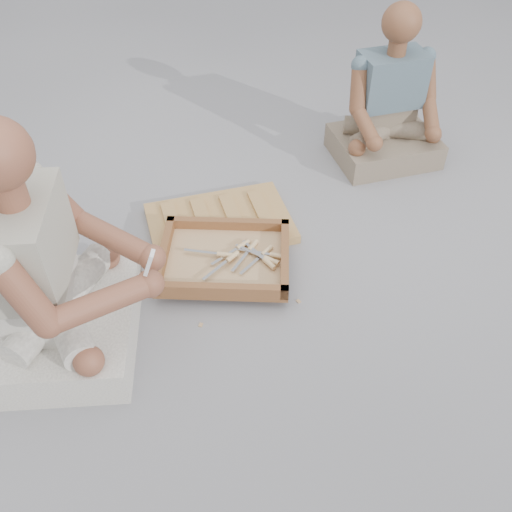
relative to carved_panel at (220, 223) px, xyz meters
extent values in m
plane|color=#96959A|center=(0.14, -0.63, -0.02)|extent=(60.00, 60.00, 0.00)
cube|color=#A4813F|center=(0.00, 0.00, 0.00)|extent=(0.70, 0.49, 0.04)
cube|color=brown|center=(-0.03, -0.30, 0.03)|extent=(0.66, 0.58, 0.02)
cube|color=brown|center=(0.02, -0.10, 0.07)|extent=(0.55, 0.17, 0.06)
cube|color=brown|center=(-0.08, -0.50, 0.07)|extent=(0.55, 0.17, 0.06)
cube|color=brown|center=(0.23, -0.37, 0.07)|extent=(0.15, 0.44, 0.06)
cube|color=brown|center=(-0.28, -0.23, 0.07)|extent=(0.15, 0.44, 0.06)
cube|color=tan|center=(-0.03, -0.30, 0.04)|extent=(0.58, 0.49, 0.01)
cube|color=silver|center=(0.04, -0.34, 0.06)|extent=(0.11, 0.12, 0.00)
cylinder|color=tan|center=(0.11, -0.26, 0.06)|extent=(0.06, 0.07, 0.02)
cube|color=silver|center=(-0.13, -0.26, 0.07)|extent=(0.14, 0.07, 0.00)
cylinder|color=tan|center=(-0.02, -0.30, 0.07)|extent=(0.07, 0.05, 0.02)
cube|color=silver|center=(0.08, -0.37, 0.06)|extent=(0.12, 0.11, 0.00)
cylinder|color=tan|center=(0.16, -0.30, 0.06)|extent=(0.07, 0.06, 0.02)
cube|color=silver|center=(0.11, -0.29, 0.07)|extent=(0.08, 0.14, 0.00)
cylinder|color=tan|center=(0.15, -0.39, 0.07)|extent=(0.05, 0.07, 0.02)
cube|color=silver|center=(-0.03, -0.30, 0.06)|extent=(0.14, 0.09, 0.00)
cylinder|color=tan|center=(0.07, -0.24, 0.06)|extent=(0.07, 0.06, 0.02)
cube|color=silver|center=(0.10, -0.30, 0.06)|extent=(0.14, 0.08, 0.00)
cylinder|color=tan|center=(0.20, -0.35, 0.06)|extent=(0.07, 0.05, 0.02)
cube|color=silver|center=(-0.08, -0.38, 0.07)|extent=(0.13, 0.10, 0.00)
cylinder|color=tan|center=(0.01, -0.32, 0.07)|extent=(0.07, 0.06, 0.02)
cube|color=silver|center=(0.09, -0.30, 0.07)|extent=(0.12, 0.11, 0.00)
cylinder|color=tan|center=(0.17, -0.37, 0.07)|extent=(0.07, 0.06, 0.02)
cube|color=tan|center=(0.16, -0.32, -0.02)|extent=(0.02, 0.02, 0.00)
cube|color=tan|center=(-0.08, 0.03, -0.02)|extent=(0.02, 0.02, 0.00)
cube|color=tan|center=(-0.18, -0.59, -0.02)|extent=(0.02, 0.02, 0.00)
cube|color=tan|center=(-0.13, 0.05, -0.02)|extent=(0.02, 0.02, 0.00)
cube|color=tan|center=(-0.09, -0.21, -0.02)|extent=(0.02, 0.02, 0.00)
cube|color=tan|center=(-0.21, -0.12, -0.02)|extent=(0.02, 0.02, 0.00)
cube|color=tan|center=(-0.01, 0.01, -0.02)|extent=(0.02, 0.02, 0.00)
cube|color=tan|center=(-0.24, -0.37, -0.02)|extent=(0.02, 0.02, 0.00)
cube|color=tan|center=(-0.35, -0.18, -0.02)|extent=(0.02, 0.02, 0.00)
cube|color=tan|center=(0.08, -0.35, -0.02)|extent=(0.02, 0.02, 0.00)
cube|color=tan|center=(0.00, 0.09, -0.02)|extent=(0.02, 0.02, 0.00)
cube|color=tan|center=(0.24, -0.55, -0.02)|extent=(0.02, 0.02, 0.00)
cube|color=tan|center=(0.17, -0.11, -0.02)|extent=(0.02, 0.02, 0.00)
cube|color=silver|center=(-0.68, -0.55, 0.06)|extent=(0.58, 0.69, 0.16)
cube|color=silver|center=(-0.74, -0.55, 0.24)|extent=(0.26, 0.37, 0.20)
cube|color=#AEAA9A|center=(-0.73, -0.55, 0.50)|extent=(0.29, 0.42, 0.33)
sphere|color=brown|center=(-0.33, -0.54, 0.34)|extent=(0.10, 0.10, 0.10)
sphere|color=brown|center=(-0.34, -0.67, 0.34)|extent=(0.10, 0.10, 0.10)
cube|color=#816C5D|center=(0.99, 0.40, 0.05)|extent=(0.56, 0.46, 0.14)
cube|color=#816C5D|center=(0.98, 0.46, 0.20)|extent=(0.31, 0.21, 0.17)
cube|color=slate|center=(0.99, 0.45, 0.42)|extent=(0.35, 0.23, 0.28)
sphere|color=brown|center=(0.99, 0.44, 0.71)|extent=(0.19, 0.19, 0.19)
sphere|color=brown|center=(1.17, 0.23, 0.21)|extent=(0.09, 0.09, 0.09)
sphere|color=brown|center=(0.84, 0.21, 0.21)|extent=(0.09, 0.09, 0.09)
cube|color=white|center=(-0.33, -0.67, 0.44)|extent=(0.06, 0.05, 0.10)
cube|color=black|center=(-0.33, -0.67, 0.44)|extent=(0.02, 0.03, 0.03)
camera|label=1|loc=(-0.27, -2.09, 1.78)|focal=40.00mm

